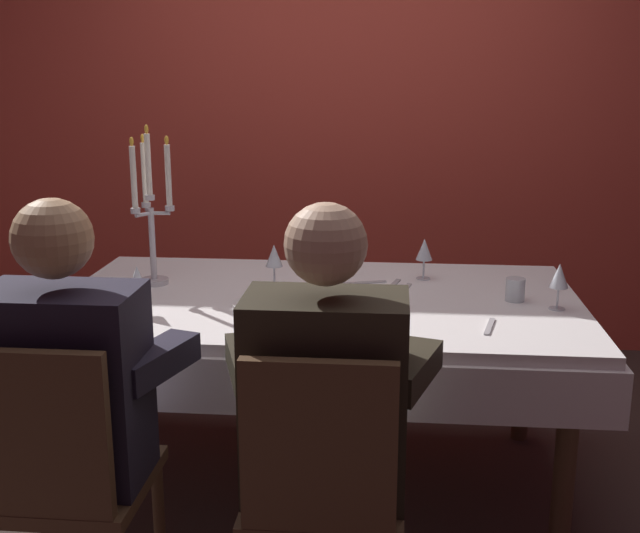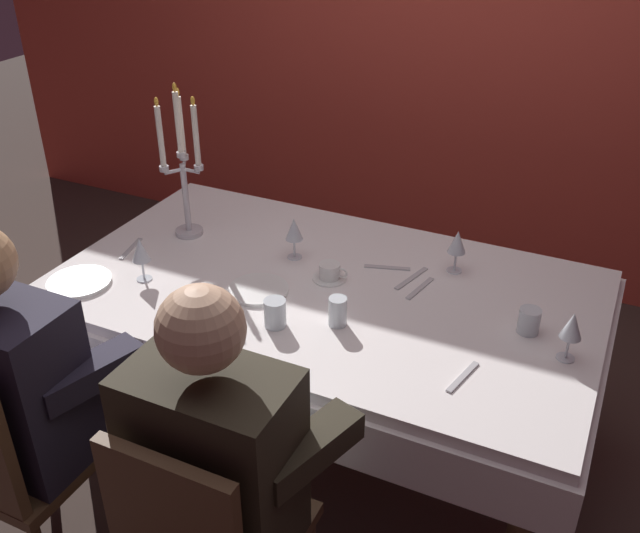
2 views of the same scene
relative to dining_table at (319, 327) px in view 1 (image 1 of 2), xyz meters
name	(u,v)px [view 1 (image 1 of 2)]	position (x,y,z in m)	size (l,w,h in m)	color
ground_plane	(319,478)	(0.00, 0.00, -0.62)	(12.00, 12.00, 0.00)	#3D302A
back_wall	(348,106)	(0.00, 1.66, 0.73)	(6.00, 0.12, 2.70)	#C64234
dining_table	(319,327)	(0.00, 0.00, 0.00)	(1.94, 1.14, 0.74)	white
candelabra	(151,214)	(-0.66, 0.12, 0.40)	(0.15, 0.17, 0.61)	silver
dinner_plate_0	(71,319)	(-0.79, -0.37, 0.13)	(0.23, 0.23, 0.01)	white
dinner_plate_1	(262,305)	(-0.19, -0.14, 0.13)	(0.21, 0.21, 0.01)	white
wine_glass_0	(274,257)	(-0.19, 0.13, 0.23)	(0.07, 0.07, 0.16)	silver
wine_glass_1	(559,277)	(0.84, -0.08, 0.23)	(0.07, 0.07, 0.16)	silver
wine_glass_2	(424,251)	(0.39, 0.29, 0.23)	(0.07, 0.07, 0.16)	silver
wine_glass_3	(137,280)	(-0.60, -0.25, 0.23)	(0.07, 0.07, 0.16)	silver
water_tumbler_0	(300,308)	(-0.04, -0.30, 0.17)	(0.07, 0.07, 0.10)	silver
water_tumbler_1	(355,301)	(0.14, -0.21, 0.17)	(0.06, 0.06, 0.10)	silver
water_tumbler_2	(515,290)	(0.71, 0.01, 0.16)	(0.07, 0.07, 0.08)	silver
coffee_cup_0	(321,287)	(0.00, 0.04, 0.15)	(0.13, 0.12, 0.06)	white
knife_0	(392,286)	(0.27, 0.17, 0.12)	(0.19, 0.02, 0.01)	#B7B7BC
spoon_1	(405,290)	(0.32, 0.11, 0.12)	(0.17, 0.02, 0.01)	#B7B7BC
fork_2	(365,283)	(0.16, 0.20, 0.12)	(0.17, 0.02, 0.01)	#B7B7BC
fork_3	(490,326)	(0.59, -0.30, 0.12)	(0.17, 0.02, 0.01)	#B7B7BC
fork_4	(103,297)	(-0.79, -0.09, 0.12)	(0.17, 0.02, 0.01)	#B7B7BC
seated_diner_0	(64,385)	(-0.60, -0.89, 0.11)	(0.63, 0.48, 1.24)	#523823
seated_diner_1	(325,395)	(0.10, -0.89, 0.11)	(0.63, 0.48, 1.24)	#523823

